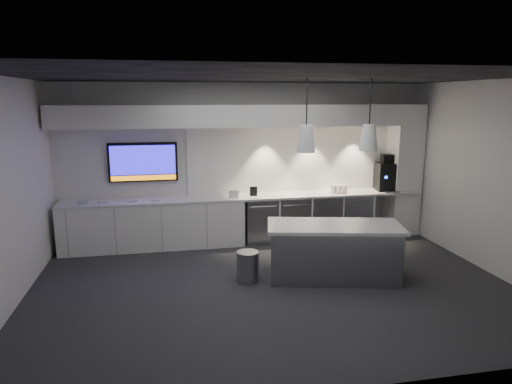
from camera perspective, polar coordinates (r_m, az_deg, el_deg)
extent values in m
plane|color=#2C2C2E|center=(6.86, 2.14, -11.68)|extent=(7.00, 7.00, 0.00)
plane|color=black|center=(6.30, 2.35, 14.21)|extent=(7.00, 7.00, 0.00)
plane|color=white|center=(8.84, -1.48, 3.75)|extent=(7.00, 0.00, 7.00)
plane|color=white|center=(4.10, 10.31, -5.90)|extent=(7.00, 0.00, 7.00)
plane|color=white|center=(6.58, -28.95, -0.50)|extent=(0.00, 7.00, 7.00)
plane|color=white|center=(7.97, 27.54, 1.55)|extent=(0.00, 7.00, 7.00)
cube|color=silver|center=(8.63, -1.10, -0.62)|extent=(6.80, 0.65, 0.04)
cube|color=white|center=(8.62, -12.65, -4.01)|extent=(3.30, 0.63, 0.86)
cube|color=gray|center=(8.78, 0.52, -3.45)|extent=(0.60, 0.61, 0.85)
cube|color=gray|center=(8.93, 4.49, -3.24)|extent=(0.60, 0.61, 0.85)
cube|color=gray|center=(9.11, 8.32, -3.02)|extent=(0.60, 0.61, 0.85)
cube|color=gray|center=(9.34, 11.98, -2.80)|extent=(0.60, 0.61, 0.85)
cube|color=white|center=(9.09, 6.04, 4.23)|extent=(4.60, 0.03, 1.30)
cube|color=white|center=(8.46, -1.17, 9.52)|extent=(6.90, 0.60, 0.40)
cube|color=white|center=(9.65, 17.95, 2.66)|extent=(0.55, 0.55, 2.60)
cube|color=black|center=(8.67, -13.93, 3.66)|extent=(1.25, 0.06, 0.72)
cube|color=#1A14BC|center=(8.63, -13.95, 3.89)|extent=(1.17, 0.00, 0.54)
cube|color=orange|center=(8.68, -13.85, 1.73)|extent=(1.17, 0.00, 0.09)
cube|color=gray|center=(7.11, 9.68, -7.53)|extent=(2.03, 1.17, 0.80)
cube|color=silver|center=(6.98, 9.79, -4.23)|extent=(2.15, 1.28, 0.05)
cylinder|color=gray|center=(6.95, -1.05, -9.30)|extent=(0.39, 0.39, 0.47)
cube|color=black|center=(9.50, 15.98, 1.87)|extent=(0.46, 0.50, 0.55)
cube|color=black|center=(9.45, 16.10, 4.04)|extent=(0.25, 0.25, 0.18)
cube|color=gray|center=(9.34, 16.56, 0.05)|extent=(0.32, 0.24, 0.03)
cube|color=black|center=(8.60, -0.31, 0.09)|extent=(0.14, 0.03, 0.18)
cube|color=silver|center=(8.47, -2.80, -0.24)|extent=(0.18, 0.06, 0.14)
cube|color=#B3B3B3|center=(8.61, -20.81, -1.20)|extent=(0.18, 0.18, 0.02)
cube|color=#B3B3B3|center=(8.55, -18.59, -1.14)|extent=(0.19, 0.19, 0.02)
cube|color=#B3B3B3|center=(8.50, -15.14, -1.00)|extent=(0.17, 0.17, 0.02)
cube|color=#B3B3B3|center=(8.43, -12.35, -0.97)|extent=(0.19, 0.19, 0.02)
cone|color=white|center=(6.59, 6.28, 6.64)|extent=(0.27, 0.27, 0.39)
cylinder|color=black|center=(6.56, 6.38, 11.38)|extent=(0.02, 0.02, 0.70)
cone|color=white|center=(6.93, 13.90, 6.62)|extent=(0.27, 0.27, 0.39)
cylinder|color=black|center=(6.90, 14.13, 11.11)|extent=(0.02, 0.02, 0.70)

